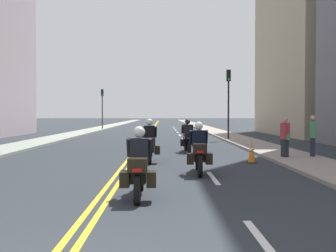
{
  "coord_description": "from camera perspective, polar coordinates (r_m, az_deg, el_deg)",
  "views": [
    {
      "loc": [
        1.32,
        -3.86,
        1.85
      ],
      "look_at": [
        1.53,
        14.3,
        1.32
      ],
      "focal_mm": 44.15,
      "sensor_mm": 36.0,
      "label": 1
    }
  ],
  "objects": [
    {
      "name": "ground_plane",
      "position": [
        51.91,
        -2.12,
        -0.38
      ],
      "size": [
        264.0,
        264.0,
        0.0
      ],
      "primitive_type": "plane",
      "color": "#2A2F35"
    },
    {
      "name": "sidewalk_left",
      "position": [
        52.5,
        -9.42,
        -0.32
      ],
      "size": [
        2.32,
        144.0,
        0.12
      ],
      "primitive_type": "cube",
      "color": "gray",
      "rests_on": "ground"
    },
    {
      "name": "sidewalk_right",
      "position": [
        52.17,
        5.23,
        -0.31
      ],
      "size": [
        2.32,
        144.0,
        0.12
      ],
      "primitive_type": "cube",
      "color": "gray",
      "rests_on": "ground"
    },
    {
      "name": "centreline_yellow_inner",
      "position": [
        51.91,
        -2.25,
        -0.38
      ],
      "size": [
        0.12,
        132.0,
        0.01
      ],
      "primitive_type": "cube",
      "color": "yellow",
      "rests_on": "ground"
    },
    {
      "name": "centreline_yellow_outer",
      "position": [
        51.91,
        -1.99,
        -0.38
      ],
      "size": [
        0.12,
        132.0,
        0.01
      ],
      "primitive_type": "cube",
      "color": "yellow",
      "rests_on": "ground"
    },
    {
      "name": "lane_dashes_white",
      "position": [
        32.95,
        1.84,
        -1.55
      ],
      "size": [
        0.14,
        56.4,
        0.01
      ],
      "color": "silver",
      "rests_on": "ground"
    },
    {
      "name": "building_right_1",
      "position": [
        39.86,
        20.98,
        12.32
      ],
      "size": [
        9.1,
        15.66,
        18.59
      ],
      "color": "tan",
      "rests_on": "ground"
    },
    {
      "name": "motorcycle_0",
      "position": [
        9.13,
        -4.02,
        -5.93
      ],
      "size": [
        0.76,
        2.23,
        1.58
      ],
      "rotation": [
        0.0,
        0.0,
        0.01
      ],
      "color": "black",
      "rests_on": "ground"
    },
    {
      "name": "motorcycle_1",
      "position": [
        12.78,
        4.29,
        -3.66
      ],
      "size": [
        0.78,
        2.31,
        1.61
      ],
      "rotation": [
        0.0,
        0.0,
        -0.04
      ],
      "color": "black",
      "rests_on": "ground"
    },
    {
      "name": "motorcycle_2",
      "position": [
        15.79,
        -2.57,
        -2.61
      ],
      "size": [
        0.78,
        2.14,
        1.67
      ],
      "rotation": [
        0.0,
        0.0,
        0.05
      ],
      "color": "black",
      "rests_on": "ground"
    },
    {
      "name": "motorcycle_3",
      "position": [
        20.02,
        2.74,
        -1.79
      ],
      "size": [
        0.78,
        2.22,
        1.62
      ],
      "rotation": [
        0.0,
        0.0,
        0.05
      ],
      "color": "black",
      "rests_on": "ground"
    },
    {
      "name": "traffic_cone_0",
      "position": [
        15.95,
        11.47,
        -3.56
      ],
      "size": [
        0.34,
        0.34,
        0.82
      ],
      "color": "black",
      "rests_on": "ground"
    },
    {
      "name": "traffic_light_near",
      "position": [
        29.44,
        8.35,
        4.65
      ],
      "size": [
        0.28,
        0.38,
        4.96
      ],
      "color": "black",
      "rests_on": "ground"
    },
    {
      "name": "traffic_light_far",
      "position": [
        49.63,
        -9.06,
        3.3
      ],
      "size": [
        0.28,
        0.38,
        4.79
      ],
      "color": "black",
      "rests_on": "ground"
    },
    {
      "name": "pedestrian_0",
      "position": [
        17.27,
        15.84,
        -1.57
      ],
      "size": [
        0.31,
        0.51,
        1.73
      ],
      "rotation": [
        0.0,
        0.0,
        5.01
      ],
      "color": "#21292D",
      "rests_on": "ground"
    },
    {
      "name": "pedestrian_2",
      "position": [
        17.91,
        19.36,
        -1.37
      ],
      "size": [
        0.33,
        0.41,
        1.8
      ],
      "rotation": [
        0.0,
        0.0,
        1.23
      ],
      "color": "#212433",
      "rests_on": "ground"
    }
  ]
}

